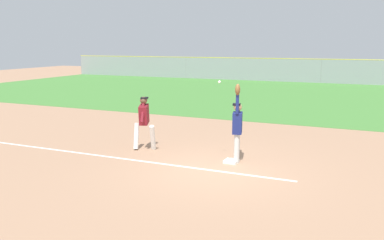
{
  "coord_description": "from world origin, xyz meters",
  "views": [
    {
      "loc": [
        3.53,
        -9.84,
        3.35
      ],
      "look_at": [
        -1.26,
        1.26,
        1.05
      ],
      "focal_mm": 37.49,
      "sensor_mm": 36.0,
      "label": 1
    }
  ],
  "objects": [
    {
      "name": "outfield_grass",
      "position": [
        0.0,
        16.72,
        0.01
      ],
      "size": [
        51.2,
        19.59,
        0.01
      ],
      "primitive_type": "cube",
      "color": "#478438",
      "rests_on": "ground_plane"
    },
    {
      "name": "parked_car_green",
      "position": [
        -10.35,
        29.6,
        0.67
      ],
      "size": [
        4.41,
        2.15,
        1.25
      ],
      "rotation": [
        0.0,
        0.0,
        -0.01
      ],
      "color": "#1E6B33",
      "rests_on": "ground_plane"
    },
    {
      "name": "chalk_foul_line",
      "position": [
        -3.82,
        -0.14,
        0.0
      ],
      "size": [
        12.0,
        0.12,
        0.01
      ],
      "primitive_type": "cube",
      "rotation": [
        0.0,
        0.0,
        0.0
      ],
      "color": "white",
      "rests_on": "ground_plane"
    },
    {
      "name": "runner",
      "position": [
        -2.82,
        1.03,
        1.0
      ],
      "size": [
        0.87,
        0.82,
        1.72
      ],
      "rotation": [
        0.0,
        0.0,
        0.34
      ],
      "color": "white",
      "rests_on": "ground_plane"
    },
    {
      "name": "first_base",
      "position": [
        0.18,
        0.76,
        0.04
      ],
      "size": [
        0.39,
        0.39,
        0.08
      ],
      "primitive_type": "cube",
      "rotation": [
        0.0,
        0.0,
        -0.03
      ],
      "color": "white",
      "rests_on": "ground_plane"
    },
    {
      "name": "parked_car_silver",
      "position": [
        -4.63,
        29.65,
        0.67
      ],
      "size": [
        4.56,
        2.43,
        1.25
      ],
      "rotation": [
        0.0,
        0.0,
        -0.09
      ],
      "color": "#B7B7BC",
      "rests_on": "ground_plane"
    },
    {
      "name": "outfield_fence",
      "position": [
        -0.0,
        26.52,
        1.04
      ],
      "size": [
        51.28,
        0.08,
        2.09
      ],
      "color": "#93999E",
      "rests_on": "ground_plane"
    },
    {
      "name": "ground_plane",
      "position": [
        0.0,
        0.0,
        0.0
      ],
      "size": [
        80.09,
        80.09,
        0.0
      ],
      "primitive_type": "plane",
      "color": "tan"
    },
    {
      "name": "baseball",
      "position": [
        -0.19,
        0.71,
        2.31
      ],
      "size": [
        0.07,
        0.07,
        0.07
      ],
      "primitive_type": "sphere",
      "color": "white"
    },
    {
      "name": "parked_car_white",
      "position": [
        1.86,
        29.86,
        0.67
      ],
      "size": [
        4.4,
        2.12,
        1.25
      ],
      "rotation": [
        0.0,
        0.0,
        -0.0
      ],
      "color": "white",
      "rests_on": "ground_plane"
    },
    {
      "name": "fielder",
      "position": [
        0.31,
        0.87,
        1.12
      ],
      "size": [
        0.36,
        0.89,
        2.28
      ],
      "rotation": [
        0.0,
        0.0,
        3.38
      ],
      "color": "silver",
      "rests_on": "ground_plane"
    }
  ]
}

